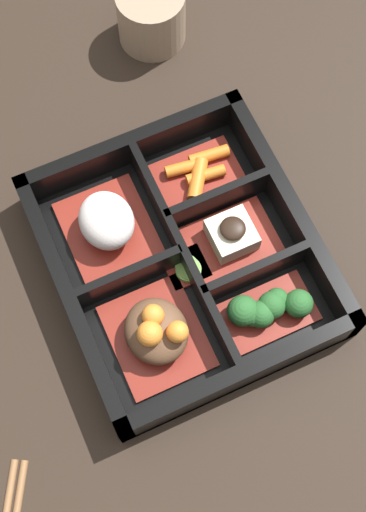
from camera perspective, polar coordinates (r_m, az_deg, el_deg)
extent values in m
plane|color=black|center=(0.72, 0.00, -0.70)|extent=(3.00, 3.00, 0.00)
cube|color=black|center=(0.71, 0.00, -0.57)|extent=(0.27, 0.25, 0.01)
cube|color=black|center=(0.72, 8.47, 3.58)|extent=(0.27, 0.01, 0.05)
cube|color=black|center=(0.69, -8.88, -3.77)|extent=(0.27, 0.01, 0.05)
cube|color=black|center=(0.67, 4.69, -9.54)|extent=(0.01, 0.25, 0.05)
cube|color=black|center=(0.75, -4.16, 8.48)|extent=(0.01, 0.25, 0.05)
cube|color=black|center=(0.70, -0.15, -0.07)|extent=(0.24, 0.01, 0.05)
cube|color=black|center=(0.69, 5.64, -1.52)|extent=(0.01, 0.11, 0.05)
cube|color=black|center=(0.72, 2.62, 4.30)|extent=(0.01, 0.11, 0.05)
cube|color=black|center=(0.69, -4.22, -1.80)|extent=(0.01, 0.11, 0.05)
cube|color=maroon|center=(0.68, -2.10, -6.45)|extent=(0.10, 0.09, 0.01)
ellipsoid|color=brown|center=(0.67, -2.16, -6.03)|extent=(0.07, 0.06, 0.03)
sphere|color=orange|center=(0.64, -2.67, -6.23)|extent=(0.02, 0.02, 0.02)
sphere|color=orange|center=(0.65, -2.41, -4.77)|extent=(0.02, 0.02, 0.02)
sphere|color=orange|center=(0.64, -0.44, -6.08)|extent=(0.02, 0.02, 0.02)
cube|color=maroon|center=(0.72, -5.94, 2.03)|extent=(0.10, 0.09, 0.01)
ellipsoid|color=silver|center=(0.70, -6.14, 2.82)|extent=(0.06, 0.05, 0.05)
cube|color=maroon|center=(0.70, 6.84, -4.52)|extent=(0.05, 0.09, 0.01)
sphere|color=#265B28|center=(0.68, 7.09, -3.95)|extent=(0.03, 0.03, 0.03)
sphere|color=#265B28|center=(0.68, 9.24, -3.78)|extent=(0.03, 0.03, 0.03)
sphere|color=#265B28|center=(0.68, 6.24, -4.66)|extent=(0.03, 0.03, 0.03)
sphere|color=#265B28|center=(0.69, 7.51, -3.48)|extent=(0.02, 0.02, 0.02)
sphere|color=#265B28|center=(0.67, 4.80, -4.40)|extent=(0.03, 0.03, 0.03)
sphere|color=#265B28|center=(0.68, 5.63, -4.62)|extent=(0.03, 0.03, 0.03)
cube|color=maroon|center=(0.72, 3.97, 1.05)|extent=(0.06, 0.09, 0.01)
cube|color=beige|center=(0.70, 4.04, 1.48)|extent=(0.04, 0.04, 0.02)
ellipsoid|color=black|center=(0.69, 4.13, 1.97)|extent=(0.03, 0.03, 0.01)
cube|color=maroon|center=(0.75, 1.16, 6.47)|extent=(0.06, 0.09, 0.01)
cylinder|color=orange|center=(0.75, 2.10, 8.04)|extent=(0.02, 0.04, 0.01)
cylinder|color=orange|center=(0.73, 1.16, 6.11)|extent=(0.05, 0.04, 0.01)
cylinder|color=orange|center=(0.74, 0.23, 7.13)|extent=(0.02, 0.04, 0.01)
cylinder|color=orange|center=(0.74, 1.83, 6.50)|extent=(0.02, 0.04, 0.01)
cube|color=maroon|center=(0.70, 0.13, -0.99)|extent=(0.04, 0.04, 0.01)
cylinder|color=#75A84C|center=(0.70, 0.42, -0.75)|extent=(0.02, 0.02, 0.00)
cylinder|color=#75A84C|center=(0.70, 0.33, -1.15)|extent=(0.03, 0.03, 0.00)
cylinder|color=#75A84C|center=(0.70, 0.75, -1.13)|extent=(0.02, 0.02, 0.01)
cylinder|color=gray|center=(0.83, -2.55, 18.64)|extent=(0.08, 0.08, 0.07)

